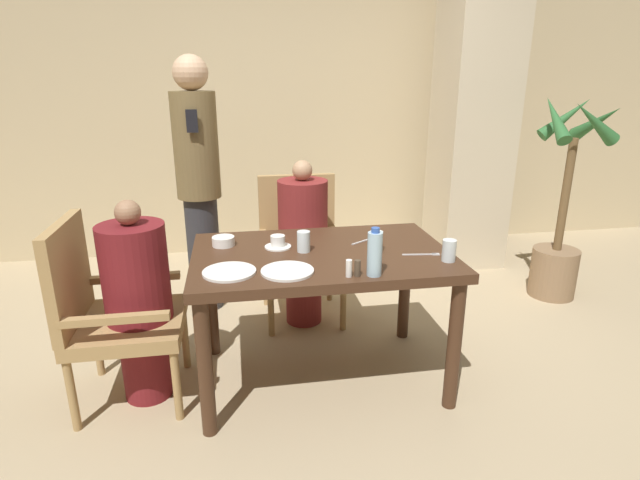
# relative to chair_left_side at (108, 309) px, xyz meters

# --- Properties ---
(ground_plane) EXTENTS (16.00, 16.00, 0.00)m
(ground_plane) POSITION_rel_chair_left_side_xyz_m (1.07, 0.00, -0.51)
(ground_plane) COLOR tan
(wall_back) EXTENTS (8.00, 0.06, 2.80)m
(wall_back) POSITION_rel_chair_left_side_xyz_m (1.07, 2.30, 0.89)
(wall_back) COLOR #C6B289
(wall_back) RESTS_ON ground_plane
(pillar_stone) EXTENTS (0.56, 0.56, 2.70)m
(pillar_stone) POSITION_rel_chair_left_side_xyz_m (2.66, 1.65, 0.84)
(pillar_stone) COLOR beige
(pillar_stone) RESTS_ON ground_plane
(dining_table) EXTENTS (1.31, 0.85, 0.74)m
(dining_table) POSITION_rel_chair_left_side_xyz_m (1.07, 0.00, 0.14)
(dining_table) COLOR #422819
(dining_table) RESTS_ON ground_plane
(chair_left_side) EXTENTS (0.54, 0.53, 0.95)m
(chair_left_side) POSITION_rel_chair_left_side_xyz_m (0.00, 0.00, 0.00)
(chair_left_side) COLOR #A88451
(chair_left_side) RESTS_ON ground_plane
(diner_in_left_chair) EXTENTS (0.32, 0.32, 1.05)m
(diner_in_left_chair) POSITION_rel_chair_left_side_xyz_m (0.15, 0.00, 0.03)
(diner_in_left_chair) COLOR maroon
(diner_in_left_chair) RESTS_ON ground_plane
(chair_far_side) EXTENTS (0.53, 0.54, 0.95)m
(chair_far_side) POSITION_rel_chair_left_side_xyz_m (1.07, 0.84, 0.00)
(chair_far_side) COLOR #A88451
(chair_far_side) RESTS_ON ground_plane
(diner_in_far_chair) EXTENTS (0.32, 0.32, 1.10)m
(diner_in_far_chair) POSITION_rel_chair_left_side_xyz_m (1.07, 0.69, 0.06)
(diner_in_far_chair) COLOR maroon
(diner_in_far_chair) RESTS_ON ground_plane
(standing_host) EXTENTS (0.29, 0.33, 1.73)m
(standing_host) POSITION_rel_chair_left_side_xyz_m (0.41, 1.04, 0.42)
(standing_host) COLOR #2D2D33
(standing_host) RESTS_ON ground_plane
(potted_palm) EXTENTS (0.47, 0.46, 1.49)m
(potted_palm) POSITION_rel_chair_left_side_xyz_m (3.00, 0.79, 0.01)
(potted_palm) COLOR #896B4C
(potted_palm) RESTS_ON ground_plane
(plate_main_left) EXTENTS (0.24, 0.24, 0.01)m
(plate_main_left) POSITION_rel_chair_left_side_xyz_m (0.87, -0.25, 0.24)
(plate_main_left) COLOR white
(plate_main_left) RESTS_ON dining_table
(plate_main_right) EXTENTS (0.24, 0.24, 0.01)m
(plate_main_right) POSITION_rel_chair_left_side_xyz_m (0.60, -0.22, 0.24)
(plate_main_right) COLOR white
(plate_main_right) RESTS_ON dining_table
(teacup_with_saucer) EXTENTS (0.14, 0.14, 0.07)m
(teacup_with_saucer) POSITION_rel_chair_left_side_xyz_m (0.86, 0.11, 0.26)
(teacup_with_saucer) COLOR white
(teacup_with_saucer) RESTS_ON dining_table
(bowl_small) EXTENTS (0.12, 0.12, 0.05)m
(bowl_small) POSITION_rel_chair_left_side_xyz_m (0.57, 0.19, 0.26)
(bowl_small) COLOR white
(bowl_small) RESTS_ON dining_table
(water_bottle) EXTENTS (0.07, 0.07, 0.22)m
(water_bottle) POSITION_rel_chair_left_side_xyz_m (1.25, -0.35, 0.34)
(water_bottle) COLOR #A3C6DB
(water_bottle) RESTS_ON dining_table
(glass_tall_near) EXTENTS (0.07, 0.07, 0.11)m
(glass_tall_near) POSITION_rel_chair_left_side_xyz_m (1.66, -0.24, 0.29)
(glass_tall_near) COLOR silver
(glass_tall_near) RESTS_ON dining_table
(glass_tall_mid) EXTENTS (0.07, 0.07, 0.11)m
(glass_tall_mid) POSITION_rel_chair_left_side_xyz_m (0.98, 0.02, 0.29)
(glass_tall_mid) COLOR silver
(glass_tall_mid) RESTS_ON dining_table
(glass_tall_far) EXTENTS (0.07, 0.07, 0.11)m
(glass_tall_far) POSITION_rel_chair_left_side_xyz_m (1.35, -0.04, 0.29)
(glass_tall_far) COLOR silver
(glass_tall_far) RESTS_ON dining_table
(salt_shaker) EXTENTS (0.03, 0.03, 0.08)m
(salt_shaker) POSITION_rel_chair_left_side_xyz_m (1.13, -0.35, 0.27)
(salt_shaker) COLOR white
(salt_shaker) RESTS_ON dining_table
(pepper_shaker) EXTENTS (0.03, 0.03, 0.08)m
(pepper_shaker) POSITION_rel_chair_left_side_xyz_m (1.17, -0.35, 0.27)
(pepper_shaker) COLOR #4C3D2D
(pepper_shaker) RESTS_ON dining_table
(fork_beside_plate) EXTENTS (0.19, 0.04, 0.00)m
(fork_beside_plate) POSITION_rel_chair_left_side_xyz_m (1.58, -0.13, 0.23)
(fork_beside_plate) COLOR silver
(fork_beside_plate) RESTS_ON dining_table
(knife_beside_plate) EXTENTS (0.17, 0.12, 0.00)m
(knife_beside_plate) POSITION_rel_chair_left_side_xyz_m (1.34, 0.14, 0.23)
(knife_beside_plate) COLOR silver
(knife_beside_plate) RESTS_ON dining_table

